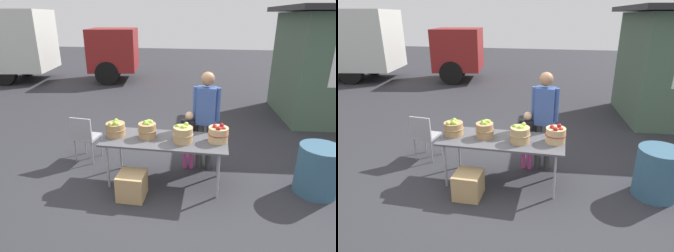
% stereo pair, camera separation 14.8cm
% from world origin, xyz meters
% --- Properties ---
extents(ground_plane, '(40.00, 40.00, 0.00)m').
position_xyz_m(ground_plane, '(0.00, 0.00, 0.00)').
color(ground_plane, '#2D2D33').
extents(market_table, '(1.90, 0.76, 0.75)m').
position_xyz_m(market_table, '(0.00, 0.00, 0.71)').
color(market_table, '#4C4C51').
rests_on(market_table, ground).
extents(apple_basket_green_0, '(0.32, 0.32, 0.26)m').
position_xyz_m(apple_basket_green_0, '(-0.78, 0.01, 0.87)').
color(apple_basket_green_0, '#A87F51').
rests_on(apple_basket_green_0, market_table).
extents(apple_basket_green_1, '(0.29, 0.29, 0.28)m').
position_xyz_m(apple_basket_green_1, '(-0.28, 0.02, 0.88)').
color(apple_basket_green_1, '#A87F51').
rests_on(apple_basket_green_1, market_table).
extents(apple_basket_green_2, '(0.31, 0.31, 0.28)m').
position_xyz_m(apple_basket_green_2, '(0.28, -0.05, 0.88)').
color(apple_basket_green_2, tan).
rests_on(apple_basket_green_2, market_table).
extents(apple_basket_red_0, '(0.32, 0.32, 0.28)m').
position_xyz_m(apple_basket_red_0, '(0.80, 0.05, 0.87)').
color(apple_basket_red_0, tan).
rests_on(apple_basket_red_0, market_table).
extents(vendor_adult, '(0.45, 0.25, 1.69)m').
position_xyz_m(vendor_adult, '(0.59, 0.57, 1.00)').
color(vendor_adult, '#3F3F3F').
rests_on(vendor_adult, ground).
extents(child_customer, '(0.28, 0.15, 1.04)m').
position_xyz_m(child_customer, '(0.32, 0.51, 0.61)').
color(child_customer, '#CC3F8C').
rests_on(child_customer, ground).
extents(box_truck, '(7.96, 3.46, 2.75)m').
position_xyz_m(box_truck, '(-6.95, 6.79, 1.49)').
color(box_truck, silver).
rests_on(box_truck, ground).
extents(folding_chair, '(0.44, 0.44, 0.86)m').
position_xyz_m(folding_chair, '(-1.55, 0.49, 0.51)').
color(folding_chair, '#99999E').
rests_on(folding_chair, ground).
extents(trash_barrel, '(0.62, 0.62, 0.75)m').
position_xyz_m(trash_barrel, '(2.29, 0.09, 0.38)').
color(trash_barrel, '#335972').
rests_on(trash_barrel, ground).
extents(produce_crate, '(0.39, 0.39, 0.39)m').
position_xyz_m(produce_crate, '(-0.40, -0.49, 0.19)').
color(produce_crate, tan).
rests_on(produce_crate, ground).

